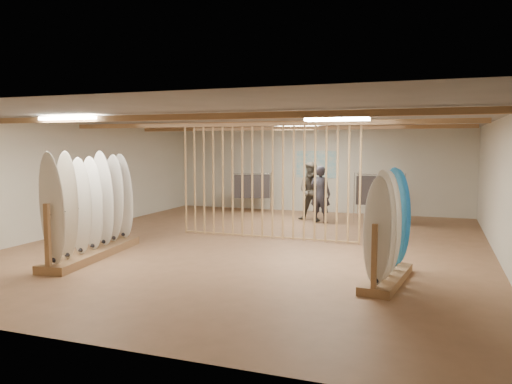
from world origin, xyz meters
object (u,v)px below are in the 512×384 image
(clothing_rack_a, at_px, (252,186))
(shopper_b, at_px, (312,187))
(rack_right, at_px, (388,245))
(clothing_rack_b, at_px, (379,191))
(rack_left, at_px, (92,222))
(shopper_a, at_px, (320,190))

(clothing_rack_a, height_order, shopper_b, shopper_b)
(rack_right, relative_size, shopper_b, 0.99)
(clothing_rack_b, bearing_deg, rack_right, -75.46)
(rack_left, relative_size, shopper_a, 1.61)
(shopper_a, relative_size, shopper_b, 0.95)
(clothing_rack_a, bearing_deg, shopper_b, -46.31)
(clothing_rack_a, bearing_deg, clothing_rack_b, -34.06)
(clothing_rack_a, bearing_deg, shopper_a, -48.72)
(rack_right, height_order, clothing_rack_b, rack_right)
(rack_left, xyz_separation_m, shopper_a, (3.30, 5.98, 0.22))
(clothing_rack_a, height_order, clothing_rack_b, clothing_rack_b)
(rack_left, height_order, rack_right, rack_left)
(rack_left, distance_m, clothing_rack_b, 8.07)
(rack_right, bearing_deg, clothing_rack_b, 104.02)
(rack_right, bearing_deg, shopper_a, 119.24)
(clothing_rack_b, bearing_deg, clothing_rack_a, 175.04)
(clothing_rack_a, bearing_deg, rack_right, -76.83)
(clothing_rack_a, distance_m, shopper_b, 2.54)
(rack_left, distance_m, clothing_rack_a, 7.33)
(clothing_rack_a, height_order, shopper_a, shopper_a)
(rack_right, height_order, shopper_b, shopper_b)
(shopper_a, bearing_deg, shopper_b, -34.80)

